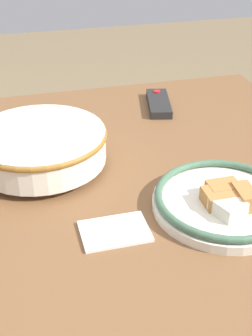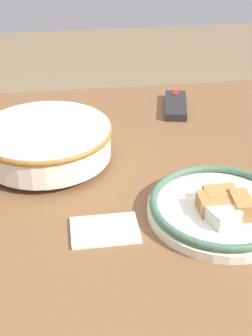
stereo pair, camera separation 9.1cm
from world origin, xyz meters
name	(u,v)px [view 1 (the left image)]	position (x,y,z in m)	size (l,w,h in m)	color
dining_table	(95,222)	(0.00, 0.00, 0.67)	(1.15, 1.02, 0.76)	brown
noodle_bowl	(40,146)	(-0.09, 0.11, 0.81)	(0.28, 0.28, 0.08)	silver
food_plate	(224,201)	(0.22, -0.13, 0.78)	(0.26, 0.26, 0.05)	silver
tv_remote	(159,103)	(0.25, 0.34, 0.77)	(0.09, 0.17, 0.02)	black
folded_napkin	(115,231)	(0.01, -0.15, 0.76)	(0.12, 0.08, 0.01)	white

